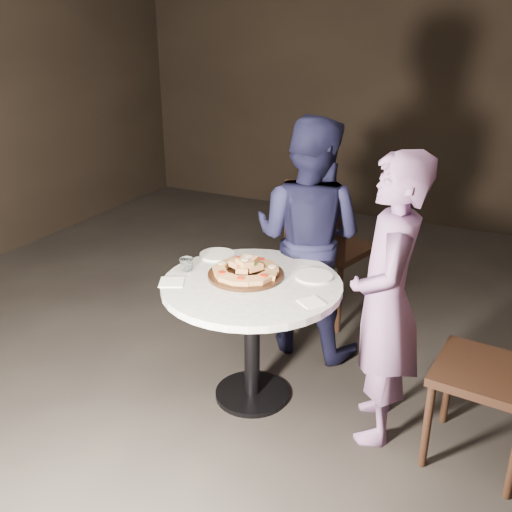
{
  "coord_description": "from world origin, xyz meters",
  "views": [
    {
      "loc": [
        1.28,
        -2.49,
        1.98
      ],
      "look_at": [
        0.05,
        -0.0,
        0.85
      ],
      "focal_mm": 40.0,
      "sensor_mm": 36.0,
      "label": 1
    }
  ],
  "objects_px": {
    "chair_far": "(325,242)",
    "serving_board": "(246,275)",
    "diner_navy": "(308,238)",
    "diner_teal": "(386,302)",
    "focaccia_pile": "(246,268)",
    "chair_right": "(512,365)",
    "water_glass": "(187,265)",
    "table": "(252,305)"
  },
  "relations": [
    {
      "from": "focaccia_pile",
      "to": "diner_navy",
      "type": "height_order",
      "value": "diner_navy"
    },
    {
      "from": "focaccia_pile",
      "to": "water_glass",
      "type": "relative_size",
      "value": 4.6
    },
    {
      "from": "table",
      "to": "chair_right",
      "type": "xyz_separation_m",
      "value": [
        1.3,
        0.04,
        -0.03
      ]
    },
    {
      "from": "table",
      "to": "diner_teal",
      "type": "relative_size",
      "value": 0.74
    },
    {
      "from": "diner_teal",
      "to": "focaccia_pile",
      "type": "bearing_deg",
      "value": -105.71
    },
    {
      "from": "water_glass",
      "to": "chair_right",
      "type": "bearing_deg",
      "value": 2.15
    },
    {
      "from": "chair_far",
      "to": "diner_navy",
      "type": "relative_size",
      "value": 0.68
    },
    {
      "from": "chair_far",
      "to": "diner_teal",
      "type": "distance_m",
      "value": 1.24
    },
    {
      "from": "serving_board",
      "to": "table",
      "type": "bearing_deg",
      "value": -40.58
    },
    {
      "from": "focaccia_pile",
      "to": "serving_board",
      "type": "bearing_deg",
      "value": 149.01
    },
    {
      "from": "diner_navy",
      "to": "diner_teal",
      "type": "height_order",
      "value": "diner_navy"
    },
    {
      "from": "focaccia_pile",
      "to": "chair_far",
      "type": "bearing_deg",
      "value": 85.02
    },
    {
      "from": "serving_board",
      "to": "water_glass",
      "type": "bearing_deg",
      "value": -165.8
    },
    {
      "from": "chair_far",
      "to": "diner_teal",
      "type": "xyz_separation_m",
      "value": [
        0.68,
        -1.02,
        0.15
      ]
    },
    {
      "from": "serving_board",
      "to": "diner_navy",
      "type": "relative_size",
      "value": 0.27
    },
    {
      "from": "water_glass",
      "to": "chair_far",
      "type": "distance_m",
      "value": 1.18
    },
    {
      "from": "water_glass",
      "to": "diner_teal",
      "type": "relative_size",
      "value": 0.05
    },
    {
      "from": "chair_right",
      "to": "focaccia_pile",
      "type": "bearing_deg",
      "value": -85.58
    },
    {
      "from": "focaccia_pile",
      "to": "chair_right",
      "type": "distance_m",
      "value": 1.38
    },
    {
      "from": "table",
      "to": "diner_teal",
      "type": "height_order",
      "value": "diner_teal"
    },
    {
      "from": "table",
      "to": "water_glass",
      "type": "xyz_separation_m",
      "value": [
        -0.39,
        -0.03,
        0.17
      ]
    },
    {
      "from": "chair_far",
      "to": "serving_board",
      "type": "bearing_deg",
      "value": 100.01
    },
    {
      "from": "chair_far",
      "to": "diner_navy",
      "type": "distance_m",
      "value": 0.43
    },
    {
      "from": "chair_right",
      "to": "diner_navy",
      "type": "height_order",
      "value": "diner_navy"
    },
    {
      "from": "chair_far",
      "to": "diner_navy",
      "type": "height_order",
      "value": "diner_navy"
    },
    {
      "from": "diner_navy",
      "to": "focaccia_pile",
      "type": "bearing_deg",
      "value": 82.57
    },
    {
      "from": "chair_right",
      "to": "chair_far",
      "type": "bearing_deg",
      "value": -123.88
    },
    {
      "from": "water_glass",
      "to": "diner_teal",
      "type": "bearing_deg",
      "value": 3.8
    },
    {
      "from": "focaccia_pile",
      "to": "chair_far",
      "type": "distance_m",
      "value": 1.03
    },
    {
      "from": "diner_teal",
      "to": "water_glass",
      "type": "bearing_deg",
      "value": -101.23
    },
    {
      "from": "table",
      "to": "diner_teal",
      "type": "bearing_deg",
      "value": 3.58
    },
    {
      "from": "chair_far",
      "to": "chair_right",
      "type": "height_order",
      "value": "chair_far"
    },
    {
      "from": "focaccia_pile",
      "to": "chair_far",
      "type": "relative_size",
      "value": 0.36
    },
    {
      "from": "table",
      "to": "diner_navy",
      "type": "distance_m",
      "value": 0.69
    },
    {
      "from": "focaccia_pile",
      "to": "chair_far",
      "type": "xyz_separation_m",
      "value": [
        0.09,
        1.01,
        -0.18
      ]
    },
    {
      "from": "chair_right",
      "to": "diner_navy",
      "type": "bearing_deg",
      "value": -111.74
    },
    {
      "from": "diner_teal",
      "to": "chair_far",
      "type": "bearing_deg",
      "value": -161.47
    },
    {
      "from": "water_glass",
      "to": "chair_far",
      "type": "relative_size",
      "value": 0.08
    },
    {
      "from": "water_glass",
      "to": "table",
      "type": "bearing_deg",
      "value": 4.19
    },
    {
      "from": "focaccia_pile",
      "to": "chair_right",
      "type": "relative_size",
      "value": 0.38
    },
    {
      "from": "diner_navy",
      "to": "diner_teal",
      "type": "distance_m",
      "value": 0.9
    },
    {
      "from": "serving_board",
      "to": "diner_navy",
      "type": "distance_m",
      "value": 0.62
    }
  ]
}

